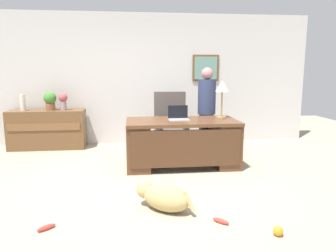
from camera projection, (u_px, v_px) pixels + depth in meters
The scene contains 15 objects.
ground_plane at pixel (154, 183), 4.35m from camera, with size 12.00×12.00×0.00m, color #9E937F.
back_wall at pixel (146, 79), 6.66m from camera, with size 7.00×0.16×2.70m.
desk at pixel (182, 141), 5.08m from camera, with size 1.77×0.89×0.76m.
credenza at pixel (47, 129), 6.26m from camera, with size 1.45×0.50×0.76m.
armchair at pixel (171, 126), 5.97m from camera, with size 0.60×0.59×1.14m.
person_standing at pixel (207, 111), 5.69m from camera, with size 0.32×0.32×1.59m.
dog_lying at pixel (163, 197), 3.50m from camera, with size 0.64×0.58×0.30m.
laptop at pixel (178, 116), 5.06m from camera, with size 0.32×0.22×0.22m.
desk_lamp at pixel (222, 89), 5.16m from camera, with size 0.22×0.22×0.62m.
vase_with_flowers at pixel (63, 100), 6.20m from camera, with size 0.17×0.17×0.33m.
vase_empty at pixel (23, 103), 6.12m from camera, with size 0.10×0.10×0.31m, color silver.
potted_plant at pixel (50, 100), 6.17m from camera, with size 0.24×0.24×0.36m.
dog_toy_ball at pixel (278, 231), 2.97m from camera, with size 0.09×0.09×0.09m, color orange.
dog_toy_bone at pixel (46, 228), 3.08m from camera, with size 0.19×0.05×0.05m, color #E53F33.
dog_toy_plush at pixel (221, 221), 3.21m from camera, with size 0.18×0.05×0.05m, color #E53F33.
Camera 1 is at (-0.28, -4.14, 1.54)m, focal length 33.69 mm.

